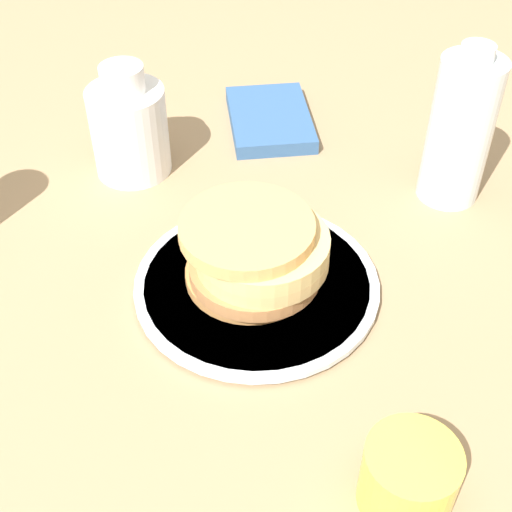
{
  "coord_description": "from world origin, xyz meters",
  "views": [
    {
      "loc": [
        -0.5,
        0.18,
        0.55
      ],
      "look_at": [
        0.0,
        -0.01,
        0.05
      ],
      "focal_mm": 50.0,
      "sensor_mm": 36.0,
      "label": 1
    }
  ],
  "objects_px": {
    "cream_jug": "(129,128)",
    "water_bottle_mid": "(460,130)",
    "plate": "(256,283)",
    "pancake_stack": "(255,252)",
    "juice_glass": "(409,478)"
  },
  "relations": [
    {
      "from": "cream_jug",
      "to": "water_bottle_mid",
      "type": "xyz_separation_m",
      "value": [
        -0.19,
        -0.35,
        0.03
      ]
    },
    {
      "from": "juice_glass",
      "to": "cream_jug",
      "type": "height_order",
      "value": "cream_jug"
    },
    {
      "from": "pancake_stack",
      "to": "water_bottle_mid",
      "type": "bearing_deg",
      "value": -76.04
    },
    {
      "from": "cream_jug",
      "to": "juice_glass",
      "type": "bearing_deg",
      "value": -169.58
    },
    {
      "from": "plate",
      "to": "cream_jug",
      "type": "relative_size",
      "value": 1.79
    },
    {
      "from": "plate",
      "to": "juice_glass",
      "type": "height_order",
      "value": "juice_glass"
    },
    {
      "from": "pancake_stack",
      "to": "plate",
      "type": "bearing_deg",
      "value": 175.23
    },
    {
      "from": "plate",
      "to": "juice_glass",
      "type": "relative_size",
      "value": 3.38
    },
    {
      "from": "water_bottle_mid",
      "to": "plate",
      "type": "bearing_deg",
      "value": 104.43
    },
    {
      "from": "water_bottle_mid",
      "to": "cream_jug",
      "type": "bearing_deg",
      "value": 61.85
    },
    {
      "from": "plate",
      "to": "pancake_stack",
      "type": "bearing_deg",
      "value": -4.77
    },
    {
      "from": "juice_glass",
      "to": "cream_jug",
      "type": "distance_m",
      "value": 0.54
    },
    {
      "from": "juice_glass",
      "to": "cream_jug",
      "type": "bearing_deg",
      "value": 10.42
    },
    {
      "from": "pancake_stack",
      "to": "cream_jug",
      "type": "bearing_deg",
      "value": 15.36
    },
    {
      "from": "pancake_stack",
      "to": "water_bottle_mid",
      "type": "xyz_separation_m",
      "value": [
        0.07,
        -0.28,
        0.04
      ]
    }
  ]
}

